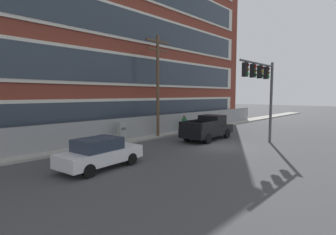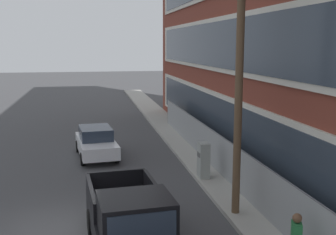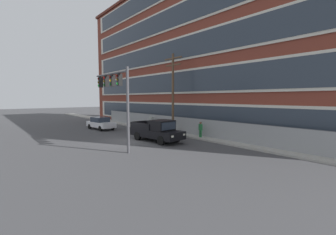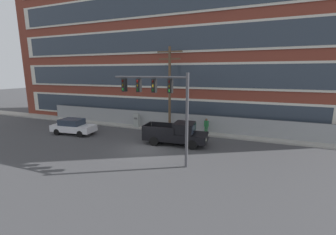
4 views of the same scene
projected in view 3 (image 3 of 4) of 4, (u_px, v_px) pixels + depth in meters
ground_plane at (126, 141)px, 20.79m from camera, size 160.00×160.00×0.00m
sidewalk_building_side at (178, 133)px, 25.00m from camera, size 80.00×2.04×0.16m
brick_mill_building at (189, 56)px, 29.94m from camera, size 40.99×8.65×19.13m
chain_link_fence at (186, 126)px, 24.20m from camera, size 35.88×0.06×1.88m
traffic_signal_mast at (116, 90)px, 17.20m from camera, size 5.33×0.43×6.17m
pickup_truck_black at (157, 131)px, 20.55m from camera, size 5.66×2.43×1.99m
sedan_white at (101, 123)px, 28.42m from camera, size 4.52×2.21×1.56m
utility_pole_near_corner at (173, 90)px, 24.26m from camera, size 2.64×0.26×8.69m
electrical_cabinet at (152, 124)px, 27.58m from camera, size 0.60×0.45×1.67m
pedestrian_near_cabinet at (200, 129)px, 21.76m from camera, size 0.46×0.37×1.69m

